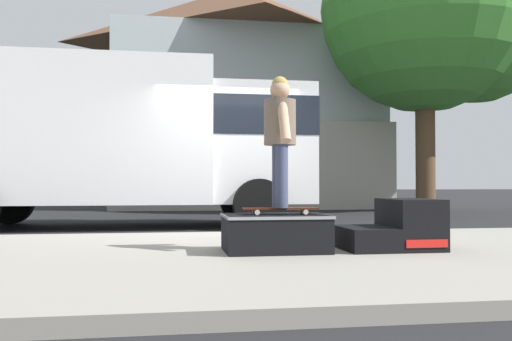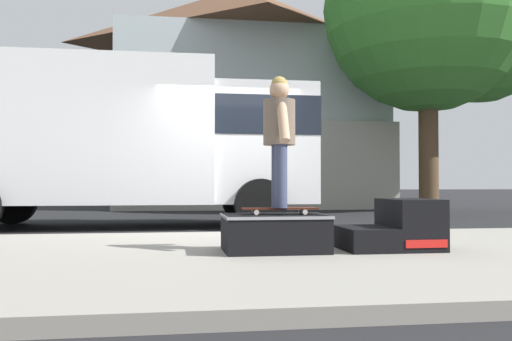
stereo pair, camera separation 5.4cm
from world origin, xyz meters
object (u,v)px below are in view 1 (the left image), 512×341
object	(u,v)px
box_truck	(127,137)
street_tree_neighbour	(436,15)
skate_box	(275,232)
skateboard	(280,209)
skater_kid	(280,130)
kicker_ramp	(396,228)

from	to	relation	value
box_truck	street_tree_neighbour	xyz separation A→B (m)	(8.53, 4.52, 4.06)
skate_box	skateboard	xyz separation A→B (m)	(0.06, 0.04, 0.23)
skateboard	street_tree_neighbour	distance (m)	12.79
street_tree_neighbour	box_truck	bearing A→B (deg)	-152.09
skateboard	street_tree_neighbour	bearing A→B (deg)	55.37
skate_box	box_truck	bearing A→B (deg)	109.71
skate_box	skater_kid	distance (m)	1.04
box_truck	kicker_ramp	bearing A→B (deg)	-58.50
skate_box	skateboard	size ratio (longest dim) A/B	1.34
kicker_ramp	skateboard	world-z (taller)	kicker_ramp
skate_box	kicker_ramp	size ratio (longest dim) A/B	1.06
kicker_ramp	box_truck	xyz separation A→B (m)	(-3.14, 5.13, 1.36)
skater_kid	street_tree_neighbour	bearing A→B (deg)	55.37
skater_kid	box_truck	size ratio (longest dim) A/B	0.20
box_truck	street_tree_neighbour	world-z (taller)	street_tree_neighbour
skater_kid	street_tree_neighbour	xyz separation A→B (m)	(6.64, 9.61, 4.40)
kicker_ramp	street_tree_neighbour	xyz separation A→B (m)	(5.39, 9.65, 5.42)
kicker_ramp	street_tree_neighbour	size ratio (longest dim) A/B	0.11
street_tree_neighbour	skateboard	bearing A→B (deg)	-124.63
kicker_ramp	skater_kid	bearing A→B (deg)	178.30
skate_box	skateboard	bearing A→B (deg)	32.07
skateboard	skate_box	bearing A→B (deg)	-147.93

